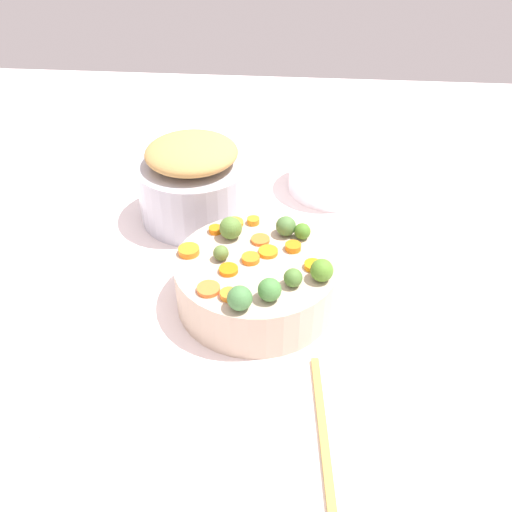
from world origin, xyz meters
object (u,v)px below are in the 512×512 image
Objects in this scene: wooden_spoon at (329,485)px; casserole_dish at (335,172)px; serving_bowl_carrots at (256,280)px; metal_pot at (195,191)px.

casserole_dish is (0.03, 0.79, 0.04)m from wooden_spoon.
casserole_dish is (0.16, 0.42, 0.00)m from serving_bowl_carrots.
serving_bowl_carrots is 0.92× the size of wooden_spoon.
metal_pot is 0.70m from wooden_spoon.
wooden_spoon is (0.29, -0.64, -0.06)m from metal_pot.
casserole_dish is at bearing 88.07° from wooden_spoon.
wooden_spoon is (0.13, -0.36, -0.04)m from serving_bowl_carrots.
metal_pot is at bearing -154.89° from casserole_dish.
metal_pot is 0.35m from casserole_dish.
casserole_dish is (0.32, 0.15, -0.02)m from metal_pot.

